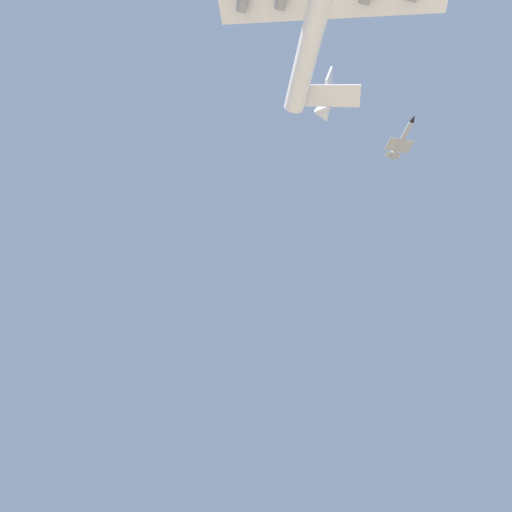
{
  "coord_description": "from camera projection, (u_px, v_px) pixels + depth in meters",
  "views": [
    {
      "loc": [
        63.87,
        73.11,
        3.89
      ],
      "look_at": [
        19.27,
        30.64,
        59.47
      ],
      "focal_mm": 25.66,
      "sensor_mm": 36.0,
      "label": 1
    }
  ],
  "objects": [
    {
      "name": "chase_jet_lead",
      "position": [
        401.0,
        141.0,
        115.3
      ],
      "size": [
        11.26,
        14.05,
        4.0
      ],
      "rotation": [
        0.0,
        0.0,
        0.95
      ],
      "color": "#999EA3"
    }
  ]
}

